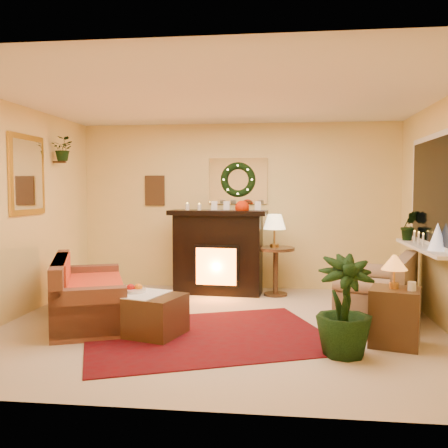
# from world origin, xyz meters

# --- Properties ---
(floor) EXTENTS (5.00, 5.00, 0.00)m
(floor) POSITION_xyz_m (0.00, 0.00, 0.00)
(floor) COLOR beige
(floor) RESTS_ON ground
(ceiling) EXTENTS (5.00, 5.00, 0.00)m
(ceiling) POSITION_xyz_m (0.00, 0.00, 2.60)
(ceiling) COLOR white
(ceiling) RESTS_ON ground
(wall_back) EXTENTS (5.00, 5.00, 0.00)m
(wall_back) POSITION_xyz_m (0.00, 2.25, 1.30)
(wall_back) COLOR #EFD88C
(wall_back) RESTS_ON ground
(wall_front) EXTENTS (5.00, 5.00, 0.00)m
(wall_front) POSITION_xyz_m (0.00, -2.25, 1.30)
(wall_front) COLOR #EFD88C
(wall_front) RESTS_ON ground
(wall_left) EXTENTS (4.50, 4.50, 0.00)m
(wall_left) POSITION_xyz_m (-2.50, 0.00, 1.30)
(wall_left) COLOR #EFD88C
(wall_left) RESTS_ON ground
(area_rug) EXTENTS (3.05, 2.70, 0.01)m
(area_rug) POSITION_xyz_m (-0.09, -0.46, 0.01)
(area_rug) COLOR #530C15
(area_rug) RESTS_ON floor
(sofa) EXTENTS (1.39, 1.94, 0.76)m
(sofa) POSITION_xyz_m (-1.58, 0.00, 0.43)
(sofa) COLOR brown
(sofa) RESTS_ON floor
(red_throw) EXTENTS (0.75, 1.21, 0.02)m
(red_throw) POSITION_xyz_m (-1.64, 0.19, 0.46)
(red_throw) COLOR #B60611
(red_throw) RESTS_ON sofa
(fireplace) EXTENTS (1.32, 0.50, 1.19)m
(fireplace) POSITION_xyz_m (-0.25, 1.73, 0.55)
(fireplace) COLOR black
(fireplace) RESTS_ON floor
(poinsettia) EXTENTS (0.21, 0.21, 0.21)m
(poinsettia) POSITION_xyz_m (0.11, 1.69, 1.30)
(poinsettia) COLOR #C32000
(poinsettia) RESTS_ON fireplace
(mantel_candle_a) EXTENTS (0.06, 0.06, 0.19)m
(mantel_candle_a) POSITION_xyz_m (-0.72, 1.70, 1.26)
(mantel_candle_a) COLOR beige
(mantel_candle_a) RESTS_ON fireplace
(mantel_candle_b) EXTENTS (0.06, 0.06, 0.17)m
(mantel_candle_b) POSITION_xyz_m (-0.53, 1.69, 1.26)
(mantel_candle_b) COLOR white
(mantel_candle_b) RESTS_ON fireplace
(mantel_mirror) EXTENTS (0.92, 0.02, 0.72)m
(mantel_mirror) POSITION_xyz_m (0.00, 2.23, 1.70)
(mantel_mirror) COLOR white
(mantel_mirror) RESTS_ON wall_back
(wreath) EXTENTS (0.55, 0.11, 0.55)m
(wreath) POSITION_xyz_m (0.00, 2.19, 1.72)
(wreath) COLOR #194719
(wreath) RESTS_ON wall_back
(wall_art) EXTENTS (0.32, 0.03, 0.48)m
(wall_art) POSITION_xyz_m (-1.35, 2.23, 1.55)
(wall_art) COLOR #381E11
(wall_art) RESTS_ON wall_back
(gold_mirror) EXTENTS (0.03, 0.84, 1.00)m
(gold_mirror) POSITION_xyz_m (-2.48, 0.30, 1.75)
(gold_mirror) COLOR gold
(gold_mirror) RESTS_ON wall_left
(hanging_plant) EXTENTS (0.33, 0.28, 0.36)m
(hanging_plant) POSITION_xyz_m (-2.34, 1.05, 1.97)
(hanging_plant) COLOR #194719
(hanging_plant) RESTS_ON wall_left
(loveseat) EXTENTS (1.19, 1.53, 0.78)m
(loveseat) POSITION_xyz_m (1.87, 0.57, 0.42)
(loveseat) COLOR #8F6F59
(loveseat) RESTS_ON floor
(window_frame) EXTENTS (0.03, 1.86, 1.36)m
(window_frame) POSITION_xyz_m (2.48, 0.55, 1.55)
(window_frame) COLOR white
(window_frame) RESTS_ON wall_right
(window_glass) EXTENTS (0.02, 1.70, 1.22)m
(window_glass) POSITION_xyz_m (2.47, 0.55, 1.55)
(window_glass) COLOR black
(window_glass) RESTS_ON wall_right
(window_sill) EXTENTS (0.22, 1.86, 0.04)m
(window_sill) POSITION_xyz_m (2.38, 0.55, 0.87)
(window_sill) COLOR white
(window_sill) RESTS_ON wall_right
(mini_tree) EXTENTS (0.21, 0.21, 0.32)m
(mini_tree) POSITION_xyz_m (2.42, 0.13, 1.04)
(mini_tree) COLOR white
(mini_tree) RESTS_ON window_sill
(sill_plant) EXTENTS (0.28, 0.23, 0.51)m
(sill_plant) POSITION_xyz_m (2.38, 1.22, 1.08)
(sill_plant) COLOR #0F3F15
(sill_plant) RESTS_ON window_sill
(side_table_round) EXTENTS (0.55, 0.55, 0.72)m
(side_table_round) POSITION_xyz_m (0.61, 1.71, 0.32)
(side_table_round) COLOR #561C11
(side_table_round) RESTS_ON floor
(lamp_cream) EXTENTS (0.33, 0.33, 0.50)m
(lamp_cream) POSITION_xyz_m (0.59, 1.71, 0.88)
(lamp_cream) COLOR #FFDD95
(lamp_cream) RESTS_ON side_table_round
(end_table_square) EXTENTS (0.58, 0.58, 0.58)m
(end_table_square) POSITION_xyz_m (1.84, -0.53, 0.27)
(end_table_square) COLOR #48281B
(end_table_square) RESTS_ON floor
(lamp_tiffany) EXTENTS (0.26, 0.26, 0.38)m
(lamp_tiffany) POSITION_xyz_m (1.82, -0.52, 0.74)
(lamp_tiffany) COLOR #F3A622
(lamp_tiffany) RESTS_ON end_table_square
(coffee_table) EXTENTS (1.16, 0.85, 0.44)m
(coffee_table) POSITION_xyz_m (-0.88, -0.43, 0.21)
(coffee_table) COLOR #442E1C
(coffee_table) RESTS_ON floor
(fruit_bowl) EXTENTS (0.26, 0.26, 0.06)m
(fruit_bowl) POSITION_xyz_m (-0.90, -0.40, 0.45)
(fruit_bowl) COLOR white
(fruit_bowl) RESTS_ON coffee_table
(floor_palm) EXTENTS (1.90, 1.90, 2.85)m
(floor_palm) POSITION_xyz_m (1.29, -0.92, 0.45)
(floor_palm) COLOR #0F4012
(floor_palm) RESTS_ON floor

